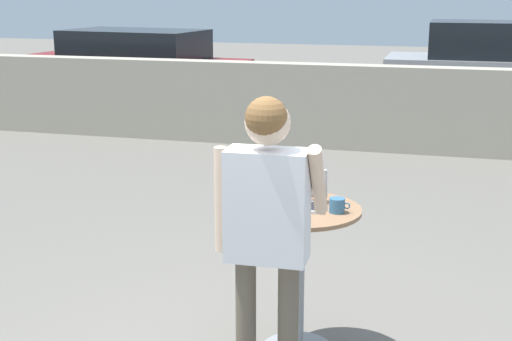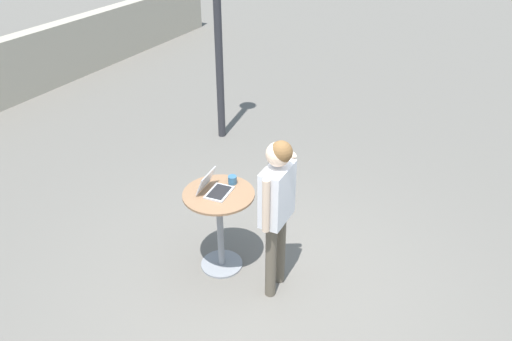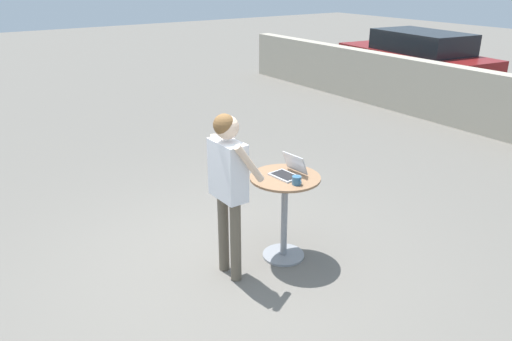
% 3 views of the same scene
% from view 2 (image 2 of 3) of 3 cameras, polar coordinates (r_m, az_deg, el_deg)
% --- Properties ---
extents(ground_plane, '(50.00, 50.00, 0.00)m').
position_cam_2_polar(ground_plane, '(5.36, 1.14, -13.94)').
color(ground_plane, slate).
extents(cafe_table, '(0.75, 0.75, 0.96)m').
position_cam_2_polar(cafe_table, '(5.30, -4.17, -5.41)').
color(cafe_table, gray).
rests_on(cafe_table, ground_plane).
extents(laptop, '(0.33, 0.33, 0.22)m').
position_cam_2_polar(laptop, '(5.12, -4.80, -2.02)').
color(laptop, '#B7BABF').
rests_on(laptop, cafe_table).
extents(coffee_mug, '(0.12, 0.09, 0.09)m').
position_cam_2_polar(coffee_mug, '(5.25, -2.71, -1.07)').
color(coffee_mug, '#336084').
rests_on(coffee_mug, cafe_table).
extents(standing_person, '(0.56, 0.39, 1.74)m').
position_cam_2_polar(standing_person, '(4.74, 2.42, -3.31)').
color(standing_person, brown).
rests_on(standing_person, ground_plane).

